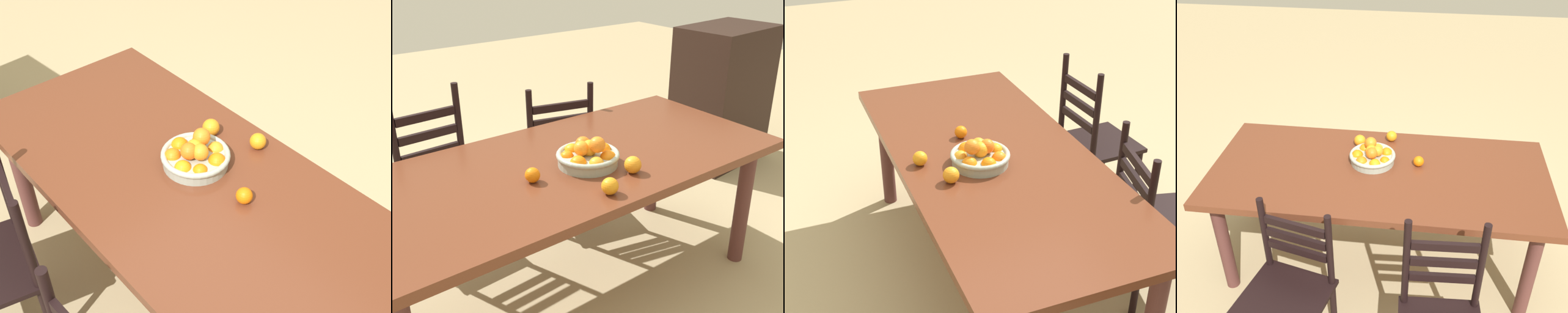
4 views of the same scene
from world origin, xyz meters
TOP-DOWN VIEW (x-y plane):
  - ground_plane at (0.00, 0.00)m, footprint 12.00×12.00m
  - dining_table at (0.00, 0.00)m, footprint 2.04×0.93m
  - chair_near_window at (0.39, 0.72)m, footprint 0.52×0.52m
  - chair_by_cabinet at (-0.40, 0.83)m, footprint 0.43×0.43m
  - fruit_bowl at (0.05, -0.09)m, footprint 0.29×0.29m
  - orange_loose_0 at (-0.04, -0.36)m, footprint 0.07×0.07m
  - orange_loose_1 at (-0.24, -0.08)m, footprint 0.06×0.06m
  - orange_loose_2 at (0.16, -0.27)m, footprint 0.08×0.08m

SIDE VIEW (x-z plane):
  - ground_plane at x=0.00m, z-range 0.00..0.00m
  - chair_near_window at x=0.39m, z-range -0.01..0.88m
  - chair_by_cabinet at x=-0.40m, z-range -0.03..0.95m
  - dining_table at x=0.00m, z-range 0.28..1.02m
  - orange_loose_1 at x=-0.24m, z-range 0.74..0.81m
  - orange_loose_0 at x=-0.04m, z-range 0.74..0.81m
  - orange_loose_2 at x=0.16m, z-range 0.74..0.82m
  - fruit_bowl at x=0.05m, z-range 0.71..0.86m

